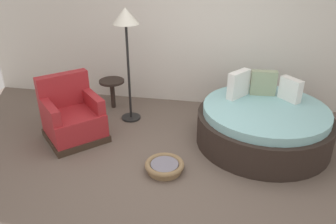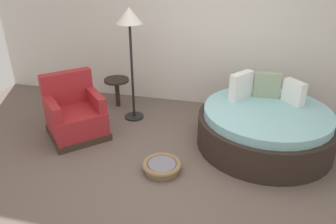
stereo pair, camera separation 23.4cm
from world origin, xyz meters
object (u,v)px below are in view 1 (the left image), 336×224
at_px(red_armchair, 72,118).
at_px(side_table, 112,85).
at_px(floor_lamp, 126,27).
at_px(pet_basket, 165,166).
at_px(round_daybed, 263,124).

relative_size(red_armchair, side_table, 2.17).
bearing_deg(floor_lamp, red_armchair, -131.75).
distance_m(red_armchair, pet_basket, 1.65).
bearing_deg(pet_basket, round_daybed, 37.20).
relative_size(pet_basket, floor_lamp, 0.28).
bearing_deg(round_daybed, red_armchair, -172.43).
height_order(red_armchair, pet_basket, red_armchair).
distance_m(round_daybed, floor_lamp, 2.48).
xyz_separation_m(round_daybed, red_armchair, (-2.79, -0.37, 0.04)).
xyz_separation_m(round_daybed, side_table, (-2.55, 0.75, 0.13)).
bearing_deg(pet_basket, red_armchair, 158.50).
bearing_deg(red_armchair, pet_basket, -21.50).
bearing_deg(red_armchair, floor_lamp, 48.25).
distance_m(red_armchair, side_table, 1.15).
bearing_deg(red_armchair, side_table, 78.16).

